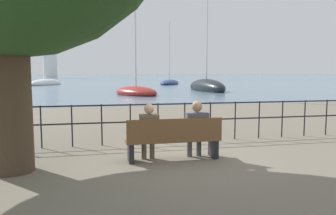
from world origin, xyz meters
TOP-DOWN VIEW (x-y plane):
  - ground_plane at (0.00, 0.00)m, footprint 1000.00×1000.00m
  - harbor_water at (0.00, 161.15)m, footprint 600.00×300.00m
  - park_bench at (0.00, -0.07)m, footprint 2.00×0.45m
  - seated_person_left at (-0.51, 0.02)m, footprint 0.39×0.35m
  - seated_person_right at (0.51, 0.01)m, footprint 0.48×0.35m
  - promenade_railing at (-0.00, 1.71)m, footprint 11.61×0.04m
  - sailboat_1 at (1.76, 20.93)m, footprint 4.43×5.72m
  - sailboat_2 at (-8.97, 46.82)m, footprint 5.15×7.78m
  - sailboat_3 at (9.82, 26.11)m, footprint 2.37×8.90m
  - sailboat_4 at (10.25, 45.47)m, footprint 5.52×7.99m
  - harbor_lighthouse at (-17.89, 122.78)m, footprint 4.97×4.97m

SIDE VIEW (x-z plane):
  - ground_plane at x=0.00m, z-range 0.00..0.00m
  - harbor_water at x=0.00m, z-range 0.00..0.01m
  - sailboat_4 at x=10.25m, z-range -4.99..5.53m
  - sailboat_2 at x=-8.97m, z-range -3.64..4.24m
  - sailboat_1 at x=1.76m, z-range -6.10..6.72m
  - sailboat_3 at x=9.82m, z-range -5.48..6.24m
  - park_bench at x=0.00m, z-range -0.01..0.89m
  - seated_person_left at x=-0.51m, z-range 0.06..1.26m
  - seated_person_right at x=0.51m, z-range 0.07..1.30m
  - promenade_railing at x=0.00m, z-range 0.17..1.22m
  - harbor_lighthouse at x=-17.89m, z-range -0.66..18.37m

